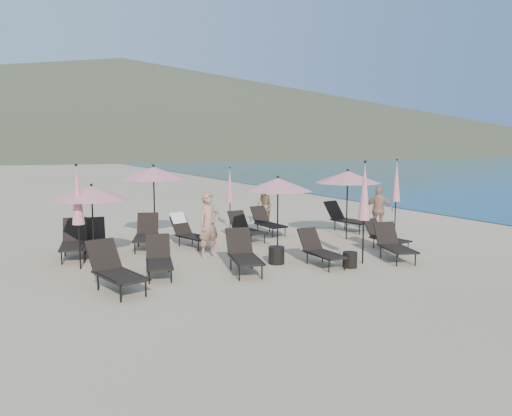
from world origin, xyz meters
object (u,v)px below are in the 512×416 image
lounger_10 (267,222)px  umbrella_closed_1 (396,182)px  lounger_5 (385,236)px  beachgoer_c (379,210)px  lounger_3 (320,249)px  lounger_0 (115,269)px  lounger_6 (74,240)px  umbrella_open_1 (278,184)px  umbrella_open_3 (154,173)px  side_table_0 (276,255)px  lounger_7 (147,233)px  lounger_1 (159,258)px  umbrella_closed_3 (230,186)px  lounger_8 (188,231)px  umbrella_open_0 (92,193)px  beachgoer_a (209,225)px  lounger_4 (394,244)px  lounger_12 (94,238)px  lounger_9 (246,228)px  beachgoer_b (264,206)px  umbrella_open_2 (348,177)px  lounger_2 (243,253)px  umbrella_closed_0 (364,192)px  lounger_11 (346,218)px  side_table_1 (350,260)px  umbrella_closed_2 (77,196)px

lounger_10 → umbrella_closed_1: umbrella_closed_1 is taller
lounger_5 → beachgoer_c: 2.76m
lounger_3 → lounger_0: bearing=178.5°
lounger_6 → umbrella_open_1: size_ratio=0.84×
umbrella_open_3 → side_table_0: size_ratio=5.44×
lounger_5 → lounger_6: bearing=153.6°
lounger_7 → beachgoer_c: beachgoer_c is taller
lounger_1 → lounger_0: bearing=-131.6°
lounger_1 → umbrella_open_3: size_ratio=0.67×
lounger_6 → umbrella_closed_3: 6.48m
lounger_8 → umbrella_open_0: umbrella_open_0 is taller
umbrella_closed_1 → beachgoer_a: size_ratio=1.45×
lounger_0 → beachgoer_c: beachgoer_c is taller
lounger_3 → lounger_4: size_ratio=0.89×
lounger_5 → lounger_12: size_ratio=0.86×
lounger_9 → beachgoer_b: (1.92, 2.33, 0.36)m
lounger_7 → umbrella_open_2: (6.35, -1.59, 1.62)m
lounger_8 → beachgoer_c: size_ratio=1.01×
lounger_8 → lounger_12: (-2.81, 0.16, -0.02)m
lounger_2 → beachgoer_c: 7.21m
lounger_2 → umbrella_closed_0: umbrella_closed_0 is taller
lounger_1 → umbrella_open_3: 5.04m
lounger_2 → umbrella_open_3: size_ratio=0.73×
lounger_11 → side_table_0: lounger_11 is taller
lounger_4 → lounger_7: size_ratio=0.94×
lounger_2 → lounger_12: (-2.98, 3.80, -0.01)m
lounger_7 → umbrella_open_1: (3.37, -2.17, 1.52)m
umbrella_open_0 → lounger_3: bearing=-27.6°
lounger_7 → umbrella_open_0: bearing=-121.9°
lounger_11 → umbrella_closed_0: bearing=-135.2°
umbrella_open_2 → beachgoer_b: (-1.19, 3.65, -1.30)m
lounger_12 → lounger_9: bearing=6.8°
umbrella_open_3 → lounger_5: bearing=-38.2°
umbrella_open_0 → umbrella_open_3: (2.39, 2.69, 0.32)m
umbrella_open_3 → side_table_0: bearing=-67.9°
lounger_0 → lounger_1: bearing=20.9°
beachgoer_a → umbrella_closed_0: bearing=-54.0°
lounger_10 → side_table_1: bearing=-98.4°
lounger_9 → lounger_3: bearing=-90.7°
lounger_7 → lounger_10: (4.48, 0.53, -0.04)m
umbrella_closed_2 → beachgoer_b: umbrella_closed_2 is taller
lounger_2 → umbrella_closed_2: umbrella_closed_2 is taller
umbrella_closed_3 → side_table_0: bearing=-101.7°
lounger_7 → lounger_12: bearing=-156.7°
umbrella_open_0 → beachgoer_c: 9.93m
lounger_1 → umbrella_open_1: size_ratio=0.74×
side_table_0 → beachgoer_b: size_ratio=0.29×
side_table_1 → lounger_11: bearing=54.0°
lounger_6 → umbrella_closed_3: bearing=32.8°
lounger_7 → beachgoer_c: bearing=10.9°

